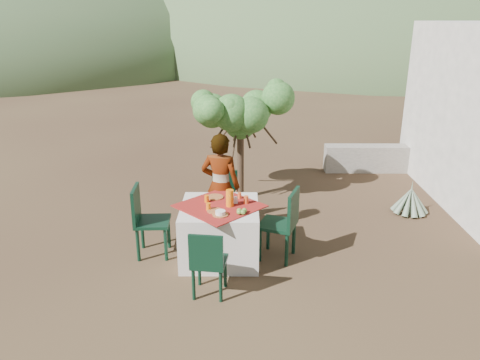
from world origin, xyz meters
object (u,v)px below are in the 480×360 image
at_px(person, 221,186).
at_px(table, 220,232).
at_px(juice_pitcher, 230,198).
at_px(chair_far, 226,196).
at_px(shrub_tree, 244,118).
at_px(chair_left, 146,218).
at_px(agave, 410,201).
at_px(chair_right, 284,221).
at_px(chair_near, 208,261).

bearing_deg(person, table, 105.88).
relative_size(person, juice_pitcher, 7.01).
bearing_deg(chair_far, shrub_tree, 65.10).
height_order(chair_left, agave, chair_left).
xyz_separation_m(table, shrub_tree, (0.32, 2.20, 1.08)).
relative_size(table, chair_right, 1.31).
height_order(table, person, person).
distance_m(table, person, 0.77).
xyz_separation_m(chair_right, person, (-0.87, 0.68, 0.24)).
bearing_deg(agave, person, -164.39).
distance_m(chair_right, shrub_tree, 2.47).
relative_size(chair_near, person, 0.54).
relative_size(chair_near, shrub_tree, 0.46).
bearing_deg(agave, table, -153.84).
height_order(chair_far, shrub_tree, shrub_tree).
bearing_deg(agave, chair_far, -171.08).
distance_m(table, agave, 3.44).
height_order(chair_far, person, person).
distance_m(person, shrub_tree, 1.72).
bearing_deg(person, chair_left, 44.81).
distance_m(table, chair_left, 1.02).
bearing_deg(person, chair_far, -84.68).
relative_size(chair_near, juice_pitcher, 3.78).
xyz_separation_m(table, chair_right, (0.85, -0.03, 0.17)).
relative_size(agave, juice_pitcher, 2.81).
height_order(table, chair_far, chair_far).
xyz_separation_m(chair_far, chair_right, (0.80, -1.07, 0.07)).
relative_size(chair_far, juice_pitcher, 3.81).
bearing_deg(chair_far, chair_left, -148.98).
bearing_deg(chair_far, juice_pitcher, -96.82).
xyz_separation_m(chair_far, chair_left, (-1.05, -0.96, 0.07)).
relative_size(table, chair_far, 1.52).
height_order(chair_near, juice_pitcher, juice_pitcher).
height_order(chair_near, chair_left, chair_left).
relative_size(chair_left, person, 0.63).
xyz_separation_m(chair_right, agave, (2.23, 1.55, -0.34)).
distance_m(chair_left, juice_pitcher, 1.19).
bearing_deg(agave, chair_right, -145.28).
distance_m(chair_near, agave, 4.03).
bearing_deg(table, juice_pitcher, -7.92).
distance_m(chair_right, juice_pitcher, 0.78).
height_order(person, agave, person).
xyz_separation_m(table, agave, (3.08, 1.51, -0.17)).
relative_size(chair_near, chair_right, 0.86).
height_order(person, juice_pitcher, person).
xyz_separation_m(chair_far, juice_pitcher, (0.09, -1.06, 0.40)).
distance_m(chair_far, chair_right, 1.34).
bearing_deg(chair_near, juice_pitcher, -96.68).
height_order(chair_right, juice_pitcher, chair_right).
bearing_deg(chair_near, agave, -135.09).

